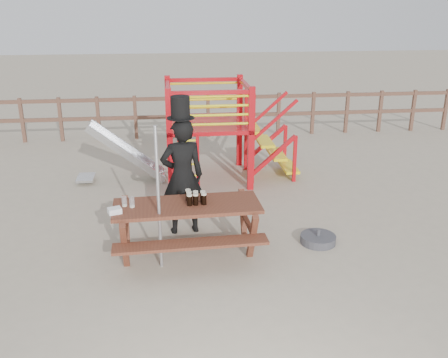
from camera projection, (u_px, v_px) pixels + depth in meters
The scene contains 10 objects.
ground at pixel (215, 258), 7.50m from camera, with size 60.00×60.00×0.00m, color tan.
back_fence at pixel (190, 111), 13.79m from camera, with size 15.09×0.09×1.20m.
playground_fort at pixel (204, 130), 10.49m from camera, with size 4.71×1.84×2.10m.
picnic_table at pixel (187, 223), 7.42m from camera, with size 2.21×1.57×0.84m.
man_with_hat at pixel (182, 174), 8.04m from camera, with size 0.76×0.56×2.28m.
metal_pole at pixel (159, 199), 6.92m from camera, with size 0.05×0.05×2.11m, color #B2B2B7.
parasol_base at pixel (318, 239), 7.95m from camera, with size 0.57×0.57×0.24m.
paper_bag at pixel (115, 211), 7.00m from camera, with size 0.18×0.14×0.08m, color white.
stout_pints at pixel (195, 198), 7.33m from camera, with size 0.30×0.28×0.17m.
empty_glasses at pixel (128, 202), 7.21m from camera, with size 0.19×0.12×0.15m.
Camera 1 is at (-0.62, -6.62, 3.68)m, focal length 40.00 mm.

